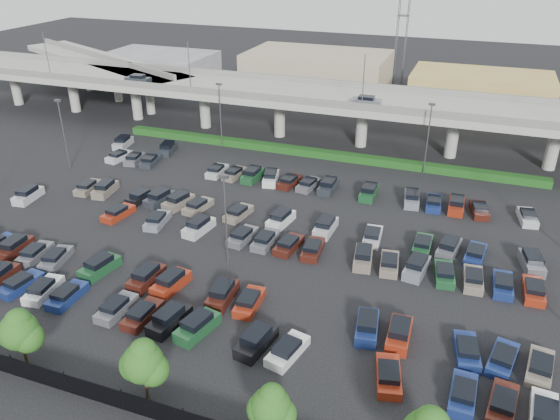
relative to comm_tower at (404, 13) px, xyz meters
The scene contains 10 objects.
ground 75.73m from the comm_tower, 93.09° to the right, with size 280.00×280.00×0.00m, color black.
overpass 43.09m from the comm_tower, 95.68° to the right, with size 150.00×13.00×15.80m.
on_ramp 64.67m from the comm_tower, 151.11° to the right, with size 50.93×30.13×8.80m.
hedge 51.42m from the comm_tower, 94.67° to the right, with size 66.00×1.60×1.10m, color #103711.
fence 103.13m from the comm_tower, 92.28° to the right, with size 70.00×0.10×2.00m.
tree_row 101.30m from the comm_tower, 91.88° to the right, with size 65.07×3.66×5.94m.
parked_cars 79.01m from the comm_tower, 93.36° to the right, with size 63.11×41.68×1.67m.
light_poles 73.06m from the comm_tower, 96.44° to the right, with size 66.90×48.38×10.30m.
distant_buildings 18.96m from the comm_tower, 55.50° to the right, with size 138.00×24.00×9.00m.
comm_tower is the anchor object (origin of this frame).
Camera 1 is at (21.52, -51.04, 30.92)m, focal length 35.00 mm.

